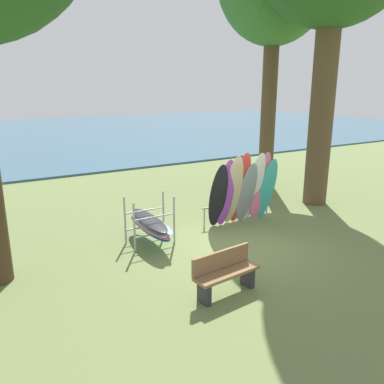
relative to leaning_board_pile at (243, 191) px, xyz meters
name	(u,v)px	position (x,y,z in m)	size (l,w,h in m)	color
ground_plane	(236,245)	(-1.08, -1.10, -1.03)	(80.00, 80.00, 0.00)	olive
lake_water	(34,134)	(-1.08, 27.06, -0.98)	(80.00, 36.00, 0.10)	#38607A
leaning_board_pile	(243,191)	(0.00, 0.00, 0.00)	(2.26, 0.99, 2.21)	black
board_storage_rack	(150,224)	(-2.90, 0.15, -0.51)	(1.15, 2.13, 1.25)	#9EA0A5
park_bench	(225,272)	(-2.75, -2.91, -0.58)	(1.43, 0.54, 0.85)	#2D2D33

